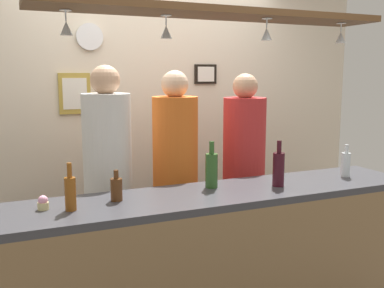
{
  "coord_description": "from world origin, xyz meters",
  "views": [
    {
      "loc": [
        -1.21,
        -2.73,
        1.68
      ],
      "look_at": [
        0.0,
        0.1,
        1.19
      ],
      "focal_mm": 41.29,
      "sensor_mm": 36.0,
      "label": 1
    }
  ],
  "objects": [
    {
      "name": "wall_clock",
      "position": [
        -0.52,
        1.05,
        1.99
      ],
      "size": [
        0.22,
        0.03,
        0.22
      ],
      "primitive_type": "cylinder",
      "rotation": [
        1.57,
        0.0,
        0.0
      ],
      "color": "white",
      "rests_on": "back_wall"
    },
    {
      "name": "cupcake",
      "position": [
        -1.05,
        -0.3,
        1.0
      ],
      "size": [
        0.06,
        0.06,
        0.08
      ],
      "color": "beige",
      "rests_on": "bar_counter"
    },
    {
      "name": "bottle_beer_brown_stubby",
      "position": [
        -0.64,
        -0.29,
        1.03
      ],
      "size": [
        0.07,
        0.07,
        0.18
      ],
      "color": "#512D14",
      "rests_on": "bar_counter"
    },
    {
      "name": "hanging_wineglass_far_left",
      "position": [
        -0.88,
        -0.23,
        1.93
      ],
      "size": [
        0.07,
        0.07,
        0.13
      ],
      "color": "silver",
      "rests_on": "overhead_glass_rack"
    },
    {
      "name": "back_wall",
      "position": [
        0.0,
        1.1,
        1.3
      ],
      "size": [
        4.4,
        0.06,
        2.6
      ],
      "primitive_type": "cube",
      "color": "beige",
      "rests_on": "ground_plane"
    },
    {
      "name": "person_middle_orange_shirt",
      "position": [
        -0.05,
        0.31,
        1.03
      ],
      "size": [
        0.34,
        0.34,
        1.71
      ],
      "color": "#2D334C",
      "rests_on": "ground_plane"
    },
    {
      "name": "person_left_white_patterned_shirt",
      "position": [
        -0.56,
        0.31,
        1.06
      ],
      "size": [
        0.34,
        0.34,
        1.75
      ],
      "color": "#2D334C",
      "rests_on": "ground_plane"
    },
    {
      "name": "bottle_champagne_green",
      "position": [
        -0.01,
        -0.24,
        1.08
      ],
      "size": [
        0.08,
        0.08,
        0.3
      ],
      "color": "#2D5623",
      "rests_on": "bar_counter"
    },
    {
      "name": "picture_frame_caricature",
      "position": [
        -0.65,
        1.06,
        1.52
      ],
      "size": [
        0.26,
        0.02,
        0.34
      ],
      "color": "#B29338",
      "rests_on": "back_wall"
    },
    {
      "name": "bottle_wine_dark_red",
      "position": [
        0.41,
        -0.38,
        1.08
      ],
      "size": [
        0.08,
        0.08,
        0.3
      ],
      "color": "#380F19",
      "rests_on": "bar_counter"
    },
    {
      "name": "bar_counter",
      "position": [
        0.0,
        -0.5,
        0.65
      ],
      "size": [
        2.7,
        0.55,
        0.96
      ],
      "color": "#38383D",
      "rests_on": "ground_plane"
    },
    {
      "name": "hanging_wineglass_center_left",
      "position": [
        0.3,
        -0.36,
        1.93
      ],
      "size": [
        0.07,
        0.07,
        0.13
      ],
      "color": "silver",
      "rests_on": "overhead_glass_rack"
    },
    {
      "name": "person_right_red_shirt",
      "position": [
        0.55,
        0.31,
        1.02
      ],
      "size": [
        0.34,
        0.34,
        1.69
      ],
      "color": "#2D334C",
      "rests_on": "ground_plane"
    },
    {
      "name": "bottle_soda_clear",
      "position": [
        1.0,
        -0.34,
        1.05
      ],
      "size": [
        0.06,
        0.06,
        0.23
      ],
      "color": "silver",
      "rests_on": "bar_counter"
    },
    {
      "name": "overhead_glass_rack",
      "position": [
        0.0,
        -0.3,
        2.04
      ],
      "size": [
        2.2,
        0.36,
        0.04
      ],
      "primitive_type": "cube",
      "color": "brown"
    },
    {
      "name": "hanging_wineglass_left",
      "position": [
        -0.31,
        -0.24,
        1.93
      ],
      "size": [
        0.07,
        0.07,
        0.13
      ],
      "color": "silver",
      "rests_on": "overhead_glass_rack"
    },
    {
      "name": "bottle_beer_amber_tall",
      "position": [
        -0.91,
        -0.38,
        1.06
      ],
      "size": [
        0.06,
        0.06,
        0.26
      ],
      "color": "brown",
      "rests_on": "bar_counter"
    },
    {
      "name": "hanging_wineglass_center",
      "position": [
        0.9,
        -0.33,
        1.93
      ],
      "size": [
        0.07,
        0.07,
        0.13
      ],
      "color": "silver",
      "rests_on": "overhead_glass_rack"
    },
    {
      "name": "picture_frame_upper_small",
      "position": [
        0.55,
        1.06,
        1.68
      ],
      "size": [
        0.22,
        0.02,
        0.18
      ],
      "color": "black",
      "rests_on": "back_wall"
    }
  ]
}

